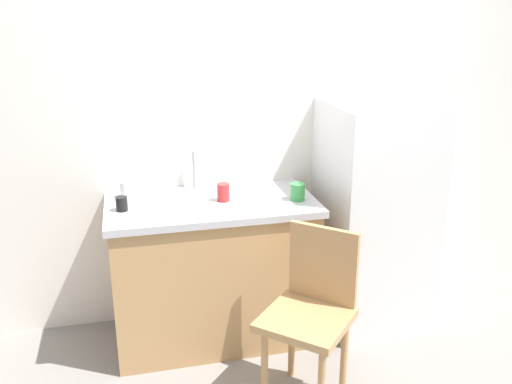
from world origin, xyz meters
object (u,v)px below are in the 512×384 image
at_px(refrigerator, 373,216).
at_px(cup_black, 122,204).
at_px(chair, 312,309).
at_px(cup_green, 298,192).
at_px(cup_red, 223,192).
at_px(cup_white, 126,190).

xyz_separation_m(refrigerator, cup_black, (-1.50, -0.02, 0.21)).
relative_size(refrigerator, chair, 1.56).
distance_m(chair, cup_green, 0.71).
bearing_deg(cup_red, cup_green, -11.42).
distance_m(cup_white, cup_red, 0.57).
bearing_deg(cup_white, cup_black, -97.12).
height_order(cup_white, cup_green, cup_green).
height_order(cup_black, cup_green, cup_green).
bearing_deg(cup_red, chair, -63.95).
bearing_deg(refrigerator, cup_white, 172.34).
height_order(chair, cup_black, cup_black).
bearing_deg(cup_black, cup_white, 82.88).
bearing_deg(cup_white, chair, -44.70).
xyz_separation_m(refrigerator, chair, (-0.62, -0.64, -0.20)).
bearing_deg(chair, cup_white, 178.26).
relative_size(cup_black, cup_red, 0.77).
bearing_deg(cup_black, cup_green, -3.21).
distance_m(refrigerator, cup_green, 0.57).
distance_m(cup_black, cup_green, 0.98).
bearing_deg(cup_green, cup_white, 163.71).
xyz_separation_m(chair, cup_white, (-0.85, 0.84, 0.42)).
distance_m(refrigerator, cup_white, 1.50).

